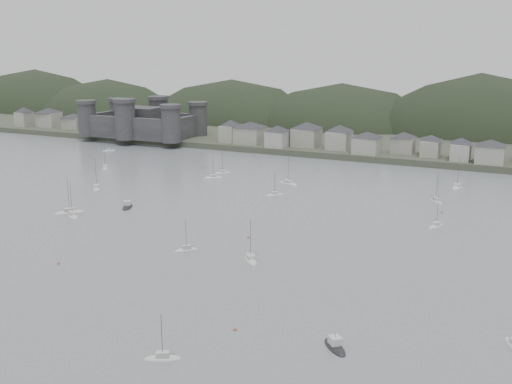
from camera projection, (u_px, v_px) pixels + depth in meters
The scene contains 9 objects.
ground at pixel (113, 292), 132.07m from camera, with size 900.00×900.00×0.00m, color slate.
far_shore_land at pixel (398, 126), 390.99m from camera, with size 900.00×250.00×3.00m, color #383D2D.
forested_ridge at pixel (396, 152), 369.57m from camera, with size 851.55×103.94×102.57m.
castle at pixel (143, 122), 336.90m from camera, with size 66.00×43.00×20.00m.
waterfront_town at pixel (458, 146), 270.29m from camera, with size 451.48×28.46×12.92m.
moored_fleet at pixel (218, 211), 195.01m from camera, with size 232.18×170.87×13.58m.
motor_launch_near at pixel (335, 346), 107.58m from camera, with size 6.84×7.13×3.75m.
motor_launch_far at pixel (127, 207), 200.37m from camera, with size 6.03×8.69×3.95m.
mooring_buoys at pixel (188, 224), 181.13m from camera, with size 151.18×132.60×0.70m.
Camera 1 is at (80.97, -97.75, 53.26)m, focal length 41.84 mm.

